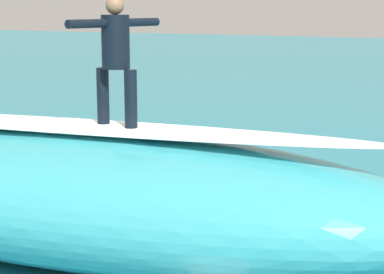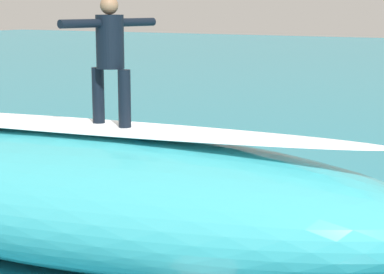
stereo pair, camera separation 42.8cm
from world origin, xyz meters
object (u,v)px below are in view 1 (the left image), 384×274
(surfer_riding, at_px, (116,52))
(surfboard_paddling, at_px, (245,191))
(surfboard_riding, at_px, (117,129))
(surfer_paddling, at_px, (252,180))

(surfer_riding, xyz_separation_m, surfboard_paddling, (-0.07, -3.73, -2.57))
(surfboard_riding, xyz_separation_m, surfer_paddling, (-0.18, -3.80, -1.46))
(surfer_paddling, bearing_deg, surfboard_paddling, 0.00)
(surfboard_riding, distance_m, surfer_paddling, 4.08)
(surfboard_riding, relative_size, surfer_paddling, 1.37)
(surfer_riding, bearing_deg, surfboard_riding, -168.80)
(surfboard_paddling, bearing_deg, surfer_riding, 53.28)
(surfboard_riding, height_order, surfer_paddling, surfboard_riding)
(surfboard_riding, bearing_deg, surfboard_paddling, -79.88)
(surfer_riding, xyz_separation_m, surfer_paddling, (-0.18, -3.80, -2.38))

